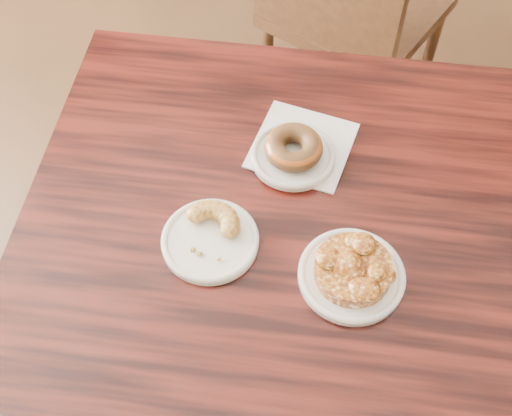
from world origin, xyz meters
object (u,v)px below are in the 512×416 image
(glazed_donut, at_px, (294,147))
(apple_fritter, at_px, (353,268))
(cafe_table, at_px, (272,319))
(chair_far, at_px, (357,10))
(cruller_fragment, at_px, (209,234))

(glazed_donut, distance_m, apple_fritter, 0.26)
(cafe_table, xyz_separation_m, apple_fritter, (0.14, -0.06, 0.41))
(chair_far, xyz_separation_m, cruller_fragment, (-0.06, -1.03, 0.33))
(glazed_donut, bearing_deg, cruller_fragment, -111.42)
(glazed_donut, xyz_separation_m, cruller_fragment, (-0.08, -0.21, -0.01))
(glazed_donut, xyz_separation_m, apple_fritter, (0.16, -0.20, -0.00))
(apple_fritter, bearing_deg, chair_far, 99.80)
(chair_far, bearing_deg, cruller_fragment, 105.56)
(glazed_donut, height_order, apple_fritter, same)
(chair_far, bearing_deg, apple_fritter, 118.75)
(cafe_table, relative_size, apple_fritter, 5.34)
(cafe_table, xyz_separation_m, glazed_donut, (-0.01, 0.15, 0.41))
(chair_far, distance_m, glazed_donut, 0.89)
(apple_fritter, distance_m, cruller_fragment, 0.24)
(cafe_table, bearing_deg, chair_far, 82.32)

